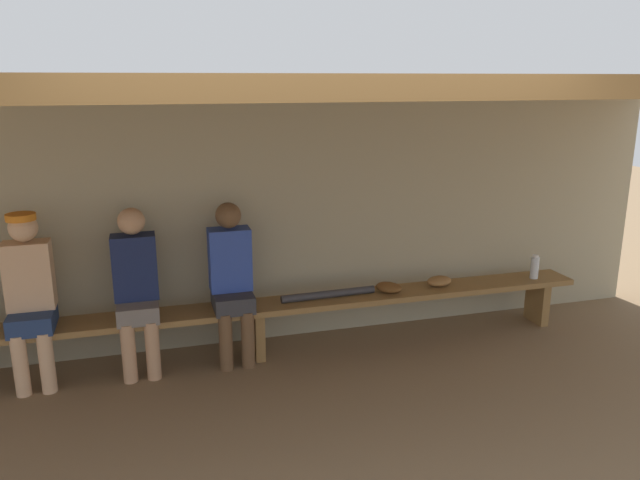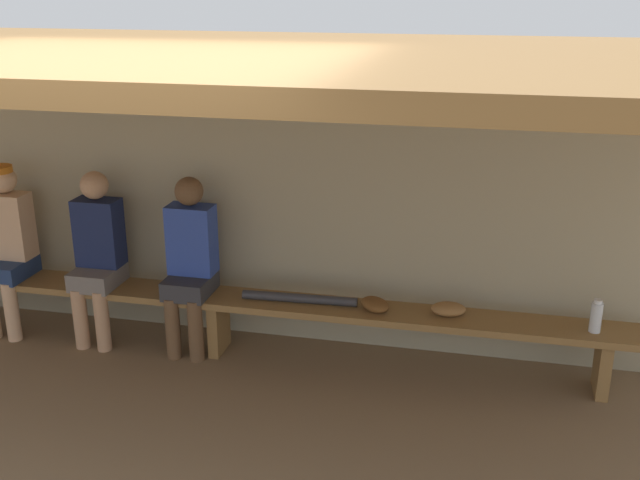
{
  "view_description": "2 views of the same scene",
  "coord_description": "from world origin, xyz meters",
  "views": [
    {
      "loc": [
        -0.84,
        -3.25,
        2.3
      ],
      "look_at": [
        0.47,
        1.28,
        1.06
      ],
      "focal_mm": 34.48,
      "sensor_mm": 36.0,
      "label": 1
    },
    {
      "loc": [
        1.89,
        -3.32,
        2.69
      ],
      "look_at": [
        0.86,
        1.22,
        1.07
      ],
      "focal_mm": 42.38,
      "sensor_mm": 36.0,
      "label": 2
    }
  ],
  "objects": [
    {
      "name": "player_leftmost",
      "position": [
        -1.72,
        1.55,
        0.75
      ],
      "size": [
        0.34,
        0.42,
        1.34
      ],
      "color": "navy",
      "rests_on": "ground"
    },
    {
      "name": "back_wall",
      "position": [
        0.0,
        2.0,
        1.1
      ],
      "size": [
        8.0,
        0.2,
        2.2
      ],
      "primitive_type": "cube",
      "color": "tan",
      "rests_on": "ground"
    },
    {
      "name": "ground_plane",
      "position": [
        0.0,
        0.0,
        0.0
      ],
      "size": [
        24.0,
        24.0,
        0.0
      ],
      "primitive_type": "plane",
      "color": "brown"
    },
    {
      "name": "player_in_red",
      "position": [
        -0.2,
        1.55,
        0.73
      ],
      "size": [
        0.34,
        0.42,
        1.34
      ],
      "color": "#333338",
      "rests_on": "ground"
    },
    {
      "name": "player_rightmost",
      "position": [
        -0.95,
        1.55,
        0.73
      ],
      "size": [
        0.34,
        0.42,
        1.34
      ],
      "color": "slate",
      "rests_on": "ground"
    },
    {
      "name": "baseball_glove_worn",
      "position": [
        1.7,
        1.57,
        0.51
      ],
      "size": [
        0.26,
        0.2,
        0.09
      ],
      "primitive_type": "ellipsoid",
      "rotation": [
        0.0,
        0.0,
        0.14
      ],
      "color": "olive",
      "rests_on": "bench"
    },
    {
      "name": "dugout_roof",
      "position": [
        0.0,
        0.7,
        2.26
      ],
      "size": [
        8.0,
        2.8,
        0.12
      ],
      "primitive_type": "cube",
      "color": "brown",
      "rests_on": "back_wall"
    },
    {
      "name": "bench",
      "position": [
        0.0,
        1.55,
        0.39
      ],
      "size": [
        6.0,
        0.36,
        0.46
      ],
      "color": "olive",
      "rests_on": "ground"
    },
    {
      "name": "baseball_bat",
      "position": [
        0.63,
        1.55,
        0.49
      ],
      "size": [
        0.85,
        0.1,
        0.07
      ],
      "primitive_type": "cylinder",
      "rotation": [
        0.0,
        1.57,
        0.05
      ],
      "color": "#333338",
      "rests_on": "bench"
    },
    {
      "name": "water_bottle_blue",
      "position": [
        2.66,
        1.52,
        0.57
      ],
      "size": [
        0.08,
        0.08,
        0.23
      ],
      "color": "silver",
      "rests_on": "bench"
    },
    {
      "name": "baseball_glove_tan",
      "position": [
        1.19,
        1.54,
        0.51
      ],
      "size": [
        0.29,
        0.29,
        0.09
      ],
      "primitive_type": "ellipsoid",
      "rotation": [
        0.0,
        0.0,
        2.35
      ],
      "color": "brown",
      "rests_on": "bench"
    }
  ]
}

